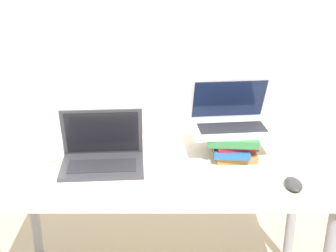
# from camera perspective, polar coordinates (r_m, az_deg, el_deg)

# --- Properties ---
(desk) EXTENTS (1.45, 0.66, 0.74)m
(desk) POSITION_cam_1_polar(r_m,az_deg,el_deg) (2.05, -0.77, -6.92)
(desk) COLOR beige
(desk) RESTS_ON ground_plane
(laptop_left) EXTENTS (0.36, 0.26, 0.24)m
(laptop_left) POSITION_cam_1_polar(r_m,az_deg,el_deg) (2.01, -8.08, -3.48)
(laptop_left) COLOR #333338
(laptop_left) RESTS_ON desk
(book_stack) EXTENTS (0.23, 0.28, 0.11)m
(book_stack) POSITION_cam_1_polar(r_m,az_deg,el_deg) (2.10, 7.74, -1.85)
(book_stack) COLOR olive
(book_stack) RESTS_ON desk
(laptop_on_books) EXTENTS (0.38, 0.27, 0.23)m
(laptop_on_books) POSITION_cam_1_polar(r_m,az_deg,el_deg) (2.09, 7.54, 0.95)
(laptop_on_books) COLOR silver
(laptop_on_books) RESTS_ON book_stack
(wireless_keyboard) EXTENTS (0.31, 0.14, 0.01)m
(wireless_keyboard) POSITION_cam_1_polar(r_m,az_deg,el_deg) (1.86, 8.52, -7.15)
(wireless_keyboard) COLOR white
(wireless_keyboard) RESTS_ON desk
(mouse) EXTENTS (0.07, 0.11, 0.03)m
(mouse) POSITION_cam_1_polar(r_m,az_deg,el_deg) (1.90, 14.98, -6.84)
(mouse) COLOR #2D2D2D
(mouse) RESTS_ON desk
(mug) EXTENTS (0.13, 0.08, 0.11)m
(mug) POSITION_cam_1_polar(r_m,az_deg,el_deg) (2.07, -15.32, -3.08)
(mug) COLOR white
(mug) RESTS_ON desk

